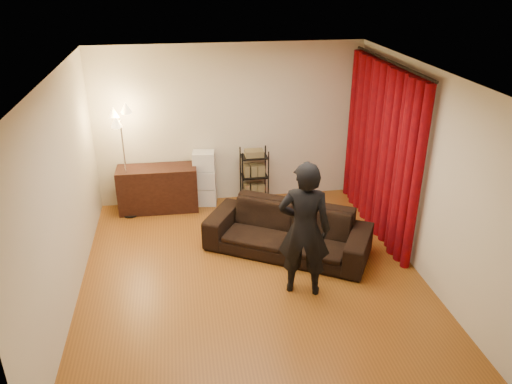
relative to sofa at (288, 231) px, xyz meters
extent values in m
plane|color=brown|center=(-0.60, -0.54, -0.34)|extent=(5.00, 5.00, 0.00)
plane|color=white|center=(-0.60, -0.54, 2.36)|extent=(5.00, 5.00, 0.00)
plane|color=beige|center=(-0.60, 1.96, 1.01)|extent=(5.00, 0.00, 5.00)
plane|color=beige|center=(-0.60, -3.04, 1.01)|extent=(5.00, 0.00, 5.00)
plane|color=beige|center=(-2.85, -0.54, 1.01)|extent=(0.00, 5.00, 5.00)
plane|color=beige|center=(1.65, -0.54, 1.01)|extent=(0.00, 5.00, 5.00)
cylinder|color=black|center=(1.55, 0.58, 2.24)|extent=(0.04, 2.65, 0.04)
imported|color=black|center=(0.00, 0.00, 0.00)|extent=(2.46, 1.94, 0.68)
imported|color=black|center=(-0.02, -0.96, 0.55)|extent=(0.75, 0.60, 1.77)
cube|color=black|center=(-1.86, 1.68, 0.04)|extent=(1.32, 0.52, 0.76)
camera|label=1|loc=(-1.43, -6.12, 3.51)|focal=35.00mm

